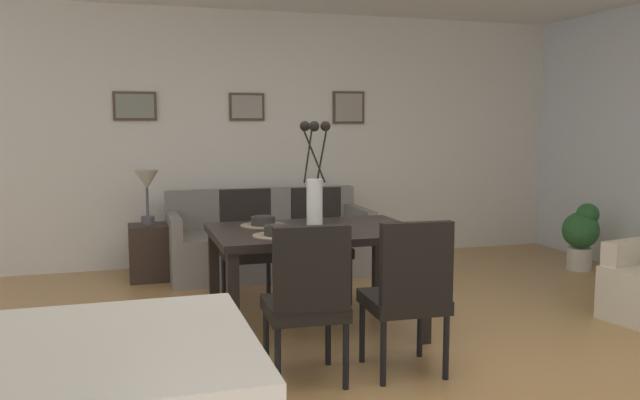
% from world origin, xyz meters
% --- Properties ---
extents(ground_plane, '(9.00, 9.00, 0.00)m').
position_xyz_m(ground_plane, '(0.00, 0.00, 0.00)').
color(ground_plane, tan).
extents(back_wall_panel, '(9.00, 0.10, 2.60)m').
position_xyz_m(back_wall_panel, '(0.00, 3.25, 1.30)').
color(back_wall_panel, white).
rests_on(back_wall_panel, ground).
extents(dining_table, '(1.40, 0.96, 0.74)m').
position_xyz_m(dining_table, '(0.06, 0.73, 0.65)').
color(dining_table, black).
rests_on(dining_table, ground).
extents(dining_chair_near_left, '(0.46, 0.46, 0.92)m').
position_xyz_m(dining_chair_near_left, '(-0.24, -0.13, 0.51)').
color(dining_chair_near_left, black).
rests_on(dining_chair_near_left, ground).
extents(dining_chair_near_right, '(0.44, 0.44, 0.92)m').
position_xyz_m(dining_chair_near_right, '(-0.23, 1.64, 0.51)').
color(dining_chair_near_right, black).
rests_on(dining_chair_near_right, ground).
extents(dining_chair_far_left, '(0.46, 0.46, 0.92)m').
position_xyz_m(dining_chair_far_left, '(0.35, -0.17, 0.51)').
color(dining_chair_far_left, black).
rests_on(dining_chair_far_left, ground).
extents(dining_chair_far_right, '(0.46, 0.46, 0.92)m').
position_xyz_m(dining_chair_far_right, '(0.35, 1.60, 0.51)').
color(dining_chair_far_right, black).
rests_on(dining_chair_far_right, ground).
extents(centerpiece_vase, '(0.21, 0.23, 0.73)m').
position_xyz_m(centerpiece_vase, '(0.06, 0.73, 1.02)').
color(centerpiece_vase, white).
rests_on(centerpiece_vase, dining_table).
extents(placemat_near_left, '(0.32, 0.32, 0.01)m').
position_xyz_m(placemat_near_left, '(-0.26, 0.52, 0.74)').
color(placemat_near_left, '#7F705B').
rests_on(placemat_near_left, dining_table).
extents(bowl_near_left, '(0.17, 0.17, 0.07)m').
position_xyz_m(bowl_near_left, '(-0.26, 0.52, 0.78)').
color(bowl_near_left, '#2D2826').
rests_on(bowl_near_left, dining_table).
extents(placemat_near_right, '(0.32, 0.32, 0.01)m').
position_xyz_m(placemat_near_right, '(-0.26, 0.95, 0.74)').
color(placemat_near_right, '#7F705B').
rests_on(placemat_near_right, dining_table).
extents(bowl_near_right, '(0.17, 0.17, 0.07)m').
position_xyz_m(bowl_near_right, '(-0.26, 0.95, 0.78)').
color(bowl_near_right, '#2D2826').
rests_on(bowl_near_right, dining_table).
extents(sofa, '(1.92, 0.84, 0.80)m').
position_xyz_m(sofa, '(0.15, 2.64, 0.28)').
color(sofa, gray).
rests_on(sofa, ground).
extents(side_table, '(0.36, 0.36, 0.52)m').
position_xyz_m(side_table, '(-0.98, 2.67, 0.26)').
color(side_table, '#33261E').
rests_on(side_table, ground).
extents(table_lamp, '(0.22, 0.22, 0.51)m').
position_xyz_m(table_lamp, '(-0.98, 2.67, 0.89)').
color(table_lamp, '#4C4C51').
rests_on(table_lamp, side_table).
extents(framed_picture_left, '(0.41, 0.03, 0.28)m').
position_xyz_m(framed_picture_left, '(-1.05, 3.18, 1.62)').
color(framed_picture_left, '#473828').
extents(framed_picture_center, '(0.36, 0.03, 0.28)m').
position_xyz_m(framed_picture_center, '(0.06, 3.18, 1.62)').
color(framed_picture_center, '#473828').
extents(framed_picture_right, '(0.35, 0.03, 0.35)m').
position_xyz_m(framed_picture_right, '(1.17, 3.18, 1.62)').
color(framed_picture_right, '#473828').
extents(potted_plant, '(0.36, 0.36, 0.67)m').
position_xyz_m(potted_plant, '(3.16, 1.85, 0.37)').
color(potted_plant, silver).
rests_on(potted_plant, ground).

